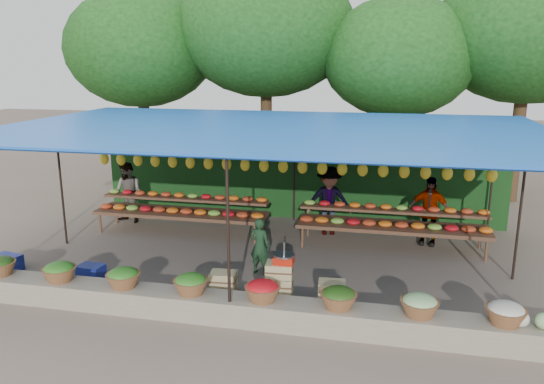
% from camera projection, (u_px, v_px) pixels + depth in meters
% --- Properties ---
extents(ground, '(60.00, 60.00, 0.00)m').
position_uv_depth(ground, '(270.00, 260.00, 11.22)').
color(ground, '#67584C').
rests_on(ground, ground).
extents(stone_curb, '(10.60, 0.55, 0.40)m').
position_uv_depth(stone_curb, '(233.00, 309.00, 8.56)').
color(stone_curb, slate).
rests_on(stone_curb, ground).
extents(stall_canopy, '(10.80, 6.60, 2.82)m').
position_uv_depth(stall_canopy, '(270.00, 134.00, 10.64)').
color(stall_canopy, black).
rests_on(stall_canopy, ground).
extents(produce_baskets, '(8.98, 0.58, 0.34)m').
position_uv_depth(produce_baskets, '(226.00, 287.00, 8.49)').
color(produce_baskets, brown).
rests_on(produce_baskets, stone_curb).
extents(netting_backdrop, '(10.60, 0.06, 2.50)m').
position_uv_depth(netting_backdrop, '(296.00, 172.00, 13.90)').
color(netting_backdrop, '#1A4518').
rests_on(netting_backdrop, ground).
extents(tree_row, '(16.51, 5.50, 7.12)m').
position_uv_depth(tree_row, '(331.00, 39.00, 15.74)').
color(tree_row, '#362513').
rests_on(tree_row, ground).
extents(fruit_table_left, '(4.21, 0.95, 0.93)m').
position_uv_depth(fruit_table_left, '(182.00, 208.00, 12.87)').
color(fruit_table_left, '#47311C').
rests_on(fruit_table_left, ground).
extents(fruit_table_right, '(4.21, 0.95, 0.93)m').
position_uv_depth(fruit_table_right, '(392.00, 221.00, 11.83)').
color(fruit_table_right, '#47311C').
rests_on(fruit_table_right, ground).
extents(crate_counter, '(2.38, 0.38, 0.77)m').
position_uv_depth(crate_counter, '(278.00, 288.00, 9.08)').
color(crate_counter, tan).
rests_on(crate_counter, ground).
extents(weighing_scale, '(0.35, 0.35, 0.38)m').
position_uv_depth(weighing_scale, '(284.00, 258.00, 8.93)').
color(weighing_scale, red).
rests_on(weighing_scale, crate_counter).
extents(vendor_seated, '(0.46, 0.35, 1.14)m').
position_uv_depth(vendor_seated, '(260.00, 246.00, 10.37)').
color(vendor_seated, '#18351D').
rests_on(vendor_seated, ground).
extents(customer_left, '(0.90, 0.78, 1.57)m').
position_uv_depth(customer_left, '(128.00, 193.00, 13.63)').
color(customer_left, slate).
rests_on(customer_left, ground).
extents(customer_mid, '(1.19, 0.85, 1.66)m').
position_uv_depth(customer_mid, '(329.00, 201.00, 12.68)').
color(customer_mid, slate).
rests_on(customer_mid, ground).
extents(customer_right, '(0.99, 0.57, 1.58)m').
position_uv_depth(customer_right, '(429.00, 211.00, 11.98)').
color(customer_right, slate).
rests_on(customer_right, ground).
extents(blue_crate_front, '(0.59, 0.47, 0.32)m').
position_uv_depth(blue_crate_front, '(7.00, 263.00, 10.59)').
color(blue_crate_front, navy).
rests_on(blue_crate_front, ground).
extents(blue_crate_back, '(0.51, 0.39, 0.29)m').
position_uv_depth(blue_crate_back, '(91.00, 272.00, 10.19)').
color(blue_crate_back, navy).
rests_on(blue_crate_back, ground).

